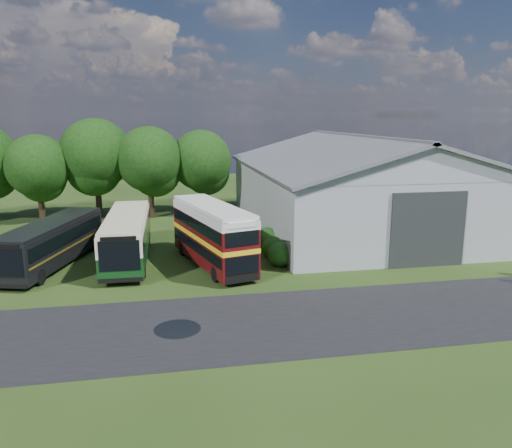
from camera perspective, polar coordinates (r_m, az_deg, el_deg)
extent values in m
plane|color=#1C3511|center=(26.97, -5.99, -9.07)|extent=(120.00, 120.00, 0.00)
cube|color=black|center=(24.64, 1.74, -11.13)|extent=(60.00, 8.00, 0.02)
cylinder|color=black|center=(24.13, -8.98, -11.81)|extent=(2.20, 2.20, 0.01)
cube|color=gray|center=(44.98, 11.49, 3.04)|extent=(18.00, 24.00, 5.50)
cube|color=#2D3033|center=(34.36, 19.06, -0.64)|extent=(5.20, 0.18, 5.00)
cylinder|color=black|center=(50.47, -23.32, 1.87)|extent=(0.56, 0.56, 3.06)
sphere|color=black|center=(49.99, -23.68, 6.08)|extent=(5.78, 5.78, 5.78)
cylinder|color=black|center=(50.85, -17.53, 2.68)|extent=(0.56, 0.56, 3.60)
sphere|color=black|center=(50.34, -17.86, 7.62)|extent=(6.80, 6.80, 6.80)
cylinder|color=black|center=(49.54, -11.90, 2.58)|extent=(0.56, 0.56, 3.31)
sphere|color=black|center=(49.03, -12.11, 7.25)|extent=(6.26, 6.26, 6.26)
cylinder|color=black|center=(50.48, -6.19, 2.87)|extent=(0.56, 0.56, 3.17)
sphere|color=black|center=(50.00, -6.30, 7.25)|extent=(5.98, 5.98, 5.98)
sphere|color=#194714|center=(33.43, 2.74, -4.75)|extent=(1.70, 1.70, 1.70)
sphere|color=#194714|center=(35.29, 1.98, -3.82)|extent=(1.60, 1.60, 1.60)
sphere|color=#194714|center=(37.17, 1.30, -2.98)|extent=(1.80, 1.80, 1.80)
cube|color=#0E3312|center=(35.25, -14.50, -1.28)|extent=(2.89, 11.66, 2.89)
cube|color=#490A0D|center=(32.96, -4.99, -1.07)|extent=(4.82, 9.88, 3.83)
cube|color=black|center=(35.60, -22.28, -1.89)|extent=(5.38, 11.08, 2.69)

